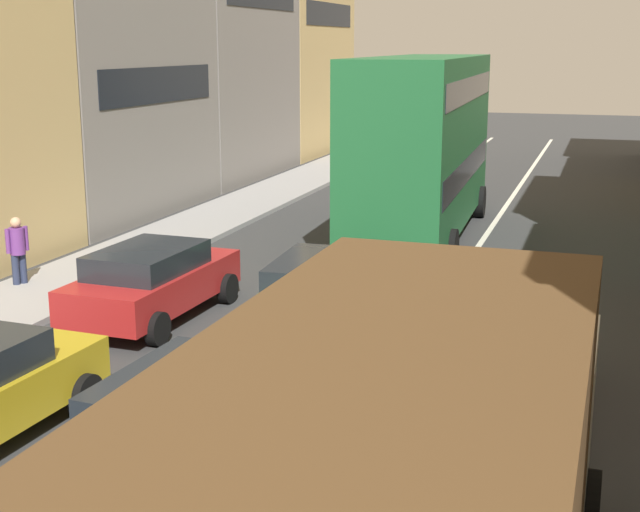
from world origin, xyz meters
TOP-DOWN VIEW (x-y plane):
  - sidewalk_left at (-6.70, 20.00)m, footprint 2.60×64.00m
  - lane_stripe_left at (-1.70, 20.00)m, footprint 0.16×60.00m
  - lane_stripe_right at (1.70, 20.00)m, footprint 0.16×60.00m
  - building_row_left at (-12.00, 22.33)m, footprint 7.20×43.90m
  - removalist_box_truck at (3.70, 3.09)m, footprint 2.77×7.73m
  - sedan_centre_lane_second at (0.19, 6.25)m, footprint 2.28×4.41m
  - hatchback_centre_lane_third at (-0.08, 12.37)m, footprint 2.25×4.39m
  - sedan_left_lane_third at (-3.58, 12.17)m, footprint 2.19×4.36m
  - sedan_right_lane_behind_truck at (3.25, 10.08)m, footprint 2.17×4.35m
  - bus_mid_queue_primary at (0.01, 21.17)m, footprint 3.11×10.59m
  - pedestrian_near_kerb at (-7.48, 13.18)m, footprint 0.34×0.50m

SIDE VIEW (x-z plane):
  - lane_stripe_left at x=-1.70m, z-range 0.00..0.01m
  - lane_stripe_right at x=1.70m, z-range 0.00..0.01m
  - sidewalk_left at x=-6.70m, z-range 0.00..0.14m
  - sedan_centre_lane_second at x=0.19m, z-range 0.05..1.54m
  - hatchback_centre_lane_third at x=-0.08m, z-range 0.05..1.54m
  - sedan_left_lane_third at x=-3.58m, z-range 0.05..1.54m
  - sedan_right_lane_behind_truck at x=3.25m, z-range 0.05..1.54m
  - pedestrian_near_kerb at x=-7.48m, z-range 0.12..1.78m
  - removalist_box_truck at x=3.70m, z-range 0.18..3.76m
  - bus_mid_queue_primary at x=0.01m, z-range 0.30..5.36m
  - building_row_left at x=-12.00m, z-range -0.71..12.87m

